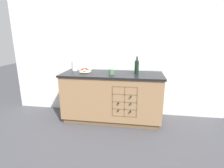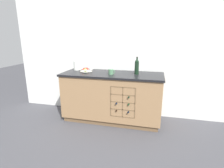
{
  "view_description": "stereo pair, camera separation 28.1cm",
  "coord_description": "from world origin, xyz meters",
  "px_view_note": "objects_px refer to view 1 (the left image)",
  "views": [
    {
      "loc": [
        0.47,
        -3.11,
        1.57
      ],
      "look_at": [
        0.0,
        0.0,
        0.72
      ],
      "focal_mm": 28.0,
      "sensor_mm": 36.0,
      "label": 1
    },
    {
      "loc": [
        0.75,
        -3.06,
        1.57
      ],
      "look_at": [
        0.0,
        0.0,
        0.72
      ],
      "focal_mm": 28.0,
      "sensor_mm": 36.0,
      "label": 2
    }
  ],
  "objects_px": {
    "fruit_bowl": "(85,70)",
    "white_pitcher": "(75,66)",
    "ceramic_mug": "(111,72)",
    "standing_wine_bottle": "(137,66)"
  },
  "relations": [
    {
      "from": "white_pitcher",
      "to": "standing_wine_bottle",
      "type": "xyz_separation_m",
      "value": [
        1.22,
        -0.13,
        0.04
      ]
    },
    {
      "from": "fruit_bowl",
      "to": "white_pitcher",
      "type": "relative_size",
      "value": 1.41
    },
    {
      "from": "ceramic_mug",
      "to": "fruit_bowl",
      "type": "bearing_deg",
      "value": 167.88
    },
    {
      "from": "fruit_bowl",
      "to": "standing_wine_bottle",
      "type": "relative_size",
      "value": 0.83
    },
    {
      "from": "fruit_bowl",
      "to": "standing_wine_bottle",
      "type": "distance_m",
      "value": 0.98
    },
    {
      "from": "fruit_bowl",
      "to": "white_pitcher",
      "type": "distance_m",
      "value": 0.29
    },
    {
      "from": "standing_wine_bottle",
      "to": "fruit_bowl",
      "type": "bearing_deg",
      "value": 179.92
    },
    {
      "from": "fruit_bowl",
      "to": "ceramic_mug",
      "type": "xyz_separation_m",
      "value": [
        0.52,
        -0.11,
        0.01
      ]
    },
    {
      "from": "fruit_bowl",
      "to": "white_pitcher",
      "type": "height_order",
      "value": "white_pitcher"
    },
    {
      "from": "white_pitcher",
      "to": "standing_wine_bottle",
      "type": "distance_m",
      "value": 1.23
    }
  ]
}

